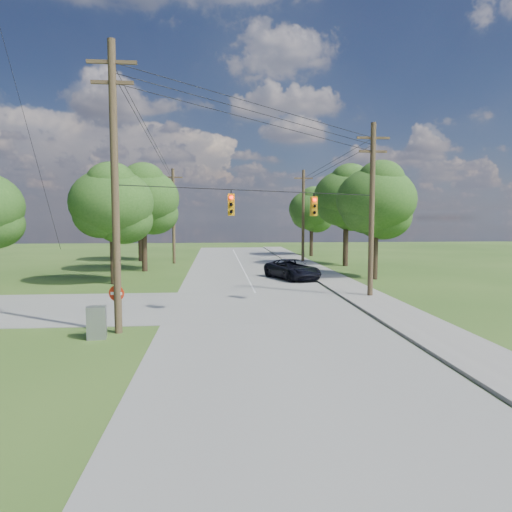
{
  "coord_description": "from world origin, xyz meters",
  "views": [
    {
      "loc": [
        -0.43,
        -18.94,
        4.85
      ],
      "look_at": [
        1.62,
        5.0,
        2.83
      ],
      "focal_mm": 32.0,
      "sensor_mm": 36.0,
      "label": 1
    }
  ],
  "objects": [
    {
      "name": "pole_north_w",
      "position": [
        -5.0,
        30.0,
        5.13
      ],
      "size": [
        2.0,
        0.32,
        10.0
      ],
      "color": "brown",
      "rests_on": "ground"
    },
    {
      "name": "tree_e_far",
      "position": [
        11.5,
        38.0,
        5.92
      ],
      "size": [
        5.8,
        5.8,
        8.32
      ],
      "color": "#3C2B1E",
      "rests_on": "ground"
    },
    {
      "name": "pole_north_e",
      "position": [
        8.9,
        30.0,
        5.13
      ],
      "size": [
        2.0,
        0.32,
        10.0
      ],
      "color": "brown",
      "rests_on": "ground"
    },
    {
      "name": "do_not_enter_sign",
      "position": [
        -4.65,
        0.4,
        1.5
      ],
      "size": [
        0.67,
        0.18,
        2.03
      ],
      "rotation": [
        0.0,
        0.0,
        -0.21
      ],
      "color": "gray",
      "rests_on": "ground"
    },
    {
      "name": "sidewalk_east",
      "position": [
        8.7,
        5.0,
        0.06
      ],
      "size": [
        2.6,
        100.0,
        0.12
      ],
      "primitive_type": "cube",
      "color": "gray",
      "rests_on": "ground"
    },
    {
      "name": "control_cabinet",
      "position": [
        -5.26,
        -0.5,
        0.66
      ],
      "size": [
        0.79,
        0.62,
        1.32
      ],
      "primitive_type": "cube",
      "rotation": [
        0.0,
        0.0,
        0.13
      ],
      "color": "gray",
      "rests_on": "ground"
    },
    {
      "name": "car_main_north",
      "position": [
        5.5,
        16.48,
        0.8
      ],
      "size": [
        4.46,
        6.08,
        1.54
      ],
      "primitive_type": "imported",
      "rotation": [
        0.0,
        0.0,
        0.39
      ],
      "color": "black",
      "rests_on": "main_road"
    },
    {
      "name": "tree_e_near",
      "position": [
        12.0,
        16.0,
        6.25
      ],
      "size": [
        6.2,
        6.2,
        8.81
      ],
      "color": "#3C2B1E",
      "rests_on": "ground"
    },
    {
      "name": "ground",
      "position": [
        0.0,
        0.0,
        0.0
      ],
      "size": [
        140.0,
        140.0,
        0.0
      ],
      "primitive_type": "plane",
      "color": "#2E501A",
      "rests_on": "ground"
    },
    {
      "name": "tree_w_mid",
      "position": [
        -7.0,
        23.0,
        6.58
      ],
      "size": [
        6.4,
        6.4,
        9.22
      ],
      "color": "#3C2B1E",
      "rests_on": "ground"
    },
    {
      "name": "tree_e_mid",
      "position": [
        12.5,
        26.0,
        6.91
      ],
      "size": [
        6.6,
        6.6,
        9.64
      ],
      "color": "#3C2B1E",
      "rests_on": "ground"
    },
    {
      "name": "pole_ne",
      "position": [
        8.9,
        8.0,
        5.47
      ],
      "size": [
        2.0,
        0.32,
        10.5
      ],
      "color": "brown",
      "rests_on": "ground"
    },
    {
      "name": "main_road",
      "position": [
        2.0,
        5.0,
        0.01
      ],
      "size": [
        10.0,
        100.0,
        0.03
      ],
      "primitive_type": "cube",
      "color": "gray",
      "rests_on": "ground"
    },
    {
      "name": "tree_w_far",
      "position": [
        -9.0,
        33.0,
        6.25
      ],
      "size": [
        6.0,
        6.0,
        8.73
      ],
      "color": "#3C2B1E",
      "rests_on": "ground"
    },
    {
      "name": "pole_sw",
      "position": [
        -4.6,
        0.4,
        6.23
      ],
      "size": [
        2.0,
        0.32,
        12.0
      ],
      "color": "brown",
      "rests_on": "ground"
    },
    {
      "name": "power_lines",
      "position": [
        1.5,
        11.54,
        9.15
      ],
      "size": [
        13.93,
        29.62,
        4.93
      ],
      "color": "black",
      "rests_on": "ground"
    },
    {
      "name": "tree_w_near",
      "position": [
        -8.0,
        15.0,
        5.92
      ],
      "size": [
        6.0,
        6.0,
        8.4
      ],
      "color": "#3C2B1E",
      "rests_on": "ground"
    },
    {
      "name": "traffic_signals",
      "position": [
        2.55,
        4.43,
        5.5
      ],
      "size": [
        4.91,
        3.27,
        1.05
      ],
      "color": "orange",
      "rests_on": "ground"
    }
  ]
}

